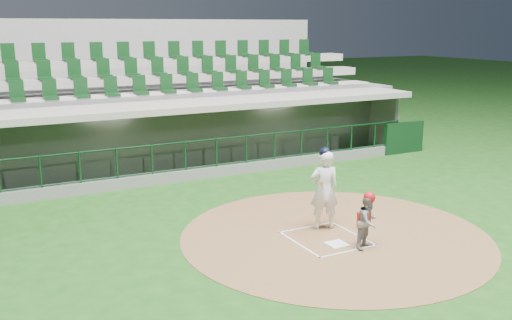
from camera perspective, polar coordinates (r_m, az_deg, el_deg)
The scene contains 8 objects.
ground at distance 13.56m, azimuth 6.34°, elevation -7.47°, with size 120.00×120.00×0.00m, color #184413.
dirt_circle at distance 13.57m, azimuth 7.88°, elevation -7.48°, with size 7.20×7.20×0.01m, color brown.
home_plate at distance 13.02m, azimuth 8.08°, elevation -8.32°, with size 0.43×0.43×0.02m, color white.
batter_box_chalk at distance 13.32m, azimuth 7.07°, elevation -7.80°, with size 1.55×1.80×0.01m.
dugout_structure at distance 20.03m, azimuth -6.05°, elevation 2.22°, with size 16.40×3.70×3.00m.
seating_deck at distance 22.80m, azimuth -9.03°, elevation 4.66°, with size 17.00×6.72×5.15m.
batter at distance 13.68m, azimuth 6.84°, elevation -2.86°, with size 0.94×0.96×2.00m.
catcher at distance 12.75m, azimuth 11.15°, elevation -5.94°, with size 0.71×0.63×1.28m.
Camera 1 is at (-7.15, -10.47, 4.80)m, focal length 40.00 mm.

